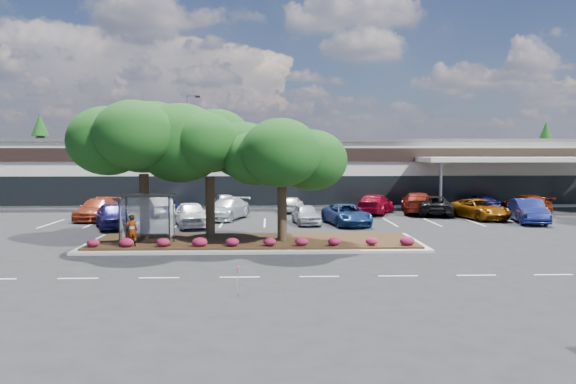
{
  "coord_description": "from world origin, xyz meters",
  "views": [
    {
      "loc": [
        -1.26,
        -26.2,
        4.97
      ],
      "look_at": [
        -0.04,
        7.69,
        2.6
      ],
      "focal_mm": 35.0,
      "sensor_mm": 36.0,
      "label": 1
    }
  ],
  "objects_px": {
    "light_pole": "(189,156)",
    "survey_stake": "(238,276)",
    "car_0": "(97,209)",
    "car_1": "(113,215)"
  },
  "relations": [
    {
      "from": "light_pole",
      "to": "survey_stake",
      "type": "relative_size",
      "value": 10.65
    },
    {
      "from": "survey_stake",
      "to": "car_0",
      "type": "xyz_separation_m",
      "value": [
        -11.61,
        22.37,
        0.15
      ]
    },
    {
      "from": "survey_stake",
      "to": "car_0",
      "type": "distance_m",
      "value": 25.21
    },
    {
      "from": "survey_stake",
      "to": "car_1",
      "type": "relative_size",
      "value": 0.2
    },
    {
      "from": "car_1",
      "to": "light_pole",
      "type": "bearing_deg",
      "value": 59.16
    },
    {
      "from": "car_0",
      "to": "survey_stake",
      "type": "bearing_deg",
      "value": -59.3
    },
    {
      "from": "light_pole",
      "to": "car_0",
      "type": "bearing_deg",
      "value": -113.6
    },
    {
      "from": "light_pole",
      "to": "car_0",
      "type": "distance_m",
      "value": 13.54
    },
    {
      "from": "light_pole",
      "to": "car_0",
      "type": "relative_size",
      "value": 1.94
    },
    {
      "from": "survey_stake",
      "to": "light_pole",
      "type": "bearing_deg",
      "value": 100.6
    }
  ]
}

